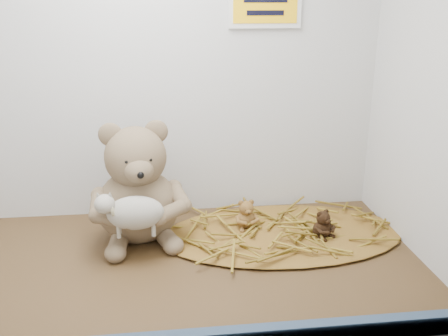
{
  "coord_description": "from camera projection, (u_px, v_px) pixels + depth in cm",
  "views": [
    {
      "loc": [
        4.54,
        -97.38,
        55.3
      ],
      "look_at": [
        16.78,
        4.2,
        20.48
      ],
      "focal_mm": 40.0,
      "sensor_mm": 36.0,
      "label": 1
    }
  ],
  "objects": [
    {
      "name": "mini_teddy_tan",
      "position": [
        246.0,
        213.0,
        1.24
      ],
      "size": [
        6.58,
        6.87,
        7.37
      ],
      "primitive_type": null,
      "rotation": [
        0.0,
        0.0,
        0.11
      ],
      "color": "olive",
      "rests_on": "straw_bed"
    },
    {
      "name": "wall_sign",
      "position": [
        265.0,
        0.0,
        1.22
      ],
      "size": [
        16.0,
        1.2,
        11.0
      ],
      "primitive_type": "cube",
      "color": "#FAB70C",
      "rests_on": "back_wall"
    },
    {
      "name": "toy_lamb",
      "position": [
        135.0,
        213.0,
        1.08
      ],
      "size": [
        16.26,
        9.92,
        10.51
      ],
      "primitive_type": null,
      "color": "#B4B0A2",
      "rests_on": "main_teddy"
    },
    {
      "name": "straw_bed",
      "position": [
        283.0,
        233.0,
        1.23
      ],
      "size": [
        59.84,
        34.75,
        1.16
      ],
      "primitive_type": "ellipsoid",
      "color": "brown",
      "rests_on": "shelf_floor"
    },
    {
      "name": "mini_teddy_brown",
      "position": [
        323.0,
        223.0,
        1.19
      ],
      "size": [
        7.72,
        7.82,
        6.81
      ],
      "primitive_type": null,
      "rotation": [
        0.0,
        0.0,
        0.55
      ],
      "color": "black",
      "rests_on": "straw_bed"
    },
    {
      "name": "main_teddy",
      "position": [
        137.0,
        182.0,
        1.17
      ],
      "size": [
        26.91,
        27.99,
        28.94
      ],
      "primitive_type": null,
      "rotation": [
        0.0,
        0.0,
        0.16
      ],
      "color": "#7D654D",
      "rests_on": "shelf_floor"
    },
    {
      "name": "alcove_shell",
      "position": [
        141.0,
        51.0,
        1.03
      ],
      "size": [
        120.4,
        60.2,
        90.4
      ],
      "color": "#3E2B15",
      "rests_on": "ground"
    }
  ]
}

